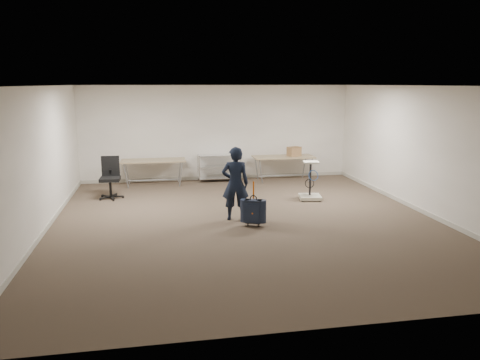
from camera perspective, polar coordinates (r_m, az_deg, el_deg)
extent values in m
plane|color=#403327|center=(9.89, 0.72, -5.02)|extent=(9.00, 9.00, 0.00)
plane|color=beige|center=(13.99, -2.80, 5.75)|extent=(8.00, 0.00, 8.00)
plane|color=beige|center=(5.33, 10.05, -4.21)|extent=(8.00, 0.00, 8.00)
plane|color=beige|center=(9.66, -23.25, 2.14)|extent=(0.00, 9.00, 9.00)
plane|color=beige|center=(11.06, 21.57, 3.37)|extent=(0.00, 9.00, 9.00)
plane|color=silver|center=(9.47, 0.77, 11.42)|extent=(8.00, 8.00, 0.00)
cube|color=#B8B4A5|center=(14.19, -2.74, 0.32)|extent=(8.00, 0.02, 0.10)
cube|color=#B8B4A5|center=(9.95, -22.57, -5.54)|extent=(0.02, 9.00, 0.10)
cube|color=#B8B4A5|center=(11.31, 21.02, -3.41)|extent=(0.02, 9.00, 0.10)
cube|color=#907B58|center=(13.42, -10.53, 2.35)|extent=(1.80, 0.75, 0.03)
cylinder|color=#919599|center=(13.52, -10.44, 0.00)|extent=(1.50, 0.02, 0.02)
cylinder|color=#919599|center=(13.21, -13.72, 0.46)|extent=(0.13, 0.04, 0.69)
cylinder|color=#919599|center=(13.20, -7.22, 0.70)|extent=(0.13, 0.04, 0.69)
cylinder|color=#919599|center=(13.80, -13.59, 0.94)|extent=(0.13, 0.04, 0.69)
cylinder|color=#919599|center=(13.79, -7.36, 1.16)|extent=(0.13, 0.04, 0.69)
cube|color=#907B58|center=(13.92, 5.32, 2.83)|extent=(1.80, 0.75, 0.03)
cylinder|color=#919599|center=(14.02, 5.27, 0.56)|extent=(1.50, 0.02, 0.02)
cylinder|color=#919599|center=(13.52, 2.56, 1.03)|extent=(0.13, 0.04, 0.69)
cylinder|color=#919599|center=(13.92, 8.59, 1.23)|extent=(0.13, 0.04, 0.69)
cylinder|color=#919599|center=(14.09, 2.02, 1.48)|extent=(0.13, 0.04, 0.69)
cylinder|color=#919599|center=(14.48, 7.83, 1.65)|extent=(0.13, 0.04, 0.69)
cylinder|color=silver|center=(13.55, -4.98, 1.26)|extent=(0.02, 0.02, 0.80)
cylinder|color=silver|center=(13.71, 0.02, 1.42)|extent=(0.02, 0.02, 0.80)
cylinder|color=silver|center=(13.99, -5.15, 1.58)|extent=(0.02, 0.02, 0.80)
cylinder|color=silver|center=(14.15, -0.31, 1.74)|extent=(0.02, 0.02, 0.80)
cube|color=silver|center=(13.89, -2.58, 0.29)|extent=(1.20, 0.45, 0.02)
cube|color=silver|center=(13.83, -2.59, 1.71)|extent=(1.20, 0.45, 0.02)
cube|color=silver|center=(13.78, -2.61, 3.06)|extent=(1.20, 0.45, 0.01)
imported|color=black|center=(9.81, -0.58, -0.44)|extent=(0.61, 0.44, 1.56)
cube|color=black|center=(9.46, 1.63, -3.79)|extent=(0.39, 0.30, 0.46)
cube|color=black|center=(9.54, 1.64, -5.18)|extent=(0.33, 0.24, 0.03)
cylinder|color=black|center=(9.56, 0.98, -5.43)|extent=(0.04, 0.07, 0.06)
cylinder|color=black|center=(9.52, 2.26, -5.50)|extent=(0.04, 0.07, 0.06)
torus|color=black|center=(9.39, 1.64, -2.28)|extent=(0.14, 0.07, 0.15)
cube|color=#E7600C|center=(9.37, 1.66, -1.25)|extent=(0.03, 0.02, 0.36)
cylinder|color=black|center=(12.23, -15.45, -1.96)|extent=(0.64, 0.64, 0.10)
cylinder|color=black|center=(12.18, -15.51, -0.97)|extent=(0.06, 0.06, 0.42)
cube|color=black|center=(12.13, -15.57, 0.11)|extent=(0.50, 0.50, 0.08)
cube|color=black|center=(12.31, -15.51, 1.68)|extent=(0.45, 0.08, 0.51)
cube|color=beige|center=(11.82, 8.53, -2.06)|extent=(0.61, 0.61, 0.08)
cylinder|color=black|center=(11.57, 7.87, -2.55)|extent=(0.06, 0.06, 0.04)
cylinder|color=black|center=(11.77, 8.52, 0.19)|extent=(0.05, 0.05, 0.84)
cube|color=beige|center=(11.64, 8.66, 2.16)|extent=(0.41, 0.37, 0.04)
torus|color=blue|center=(11.64, 8.99, 0.57)|extent=(0.28, 0.15, 0.26)
cube|color=olive|center=(13.99, 6.61, 3.48)|extent=(0.43, 0.38, 0.27)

